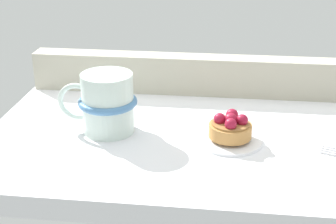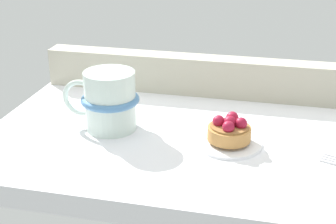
# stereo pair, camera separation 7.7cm
# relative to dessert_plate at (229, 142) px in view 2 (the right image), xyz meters

# --- Properties ---
(ground_plane) EXTENTS (0.68, 0.42, 0.03)m
(ground_plane) POSITION_rel_dessert_plate_xyz_m (-0.05, 0.02, -0.02)
(ground_plane) COLOR white
(window_rail_back) EXTENTS (0.67, 0.05, 0.07)m
(window_rail_back) POSITION_rel_dessert_plate_xyz_m (-0.05, 0.21, 0.03)
(window_rail_back) COLOR #B2AD99
(window_rail_back) RESTS_ON ground_plane
(dessert_plate) EXTENTS (0.10, 0.10, 0.01)m
(dessert_plate) POSITION_rel_dessert_plate_xyz_m (0.00, 0.00, 0.00)
(dessert_plate) COLOR white
(dessert_plate) RESTS_ON ground_plane
(raspberry_tart) EXTENTS (0.07, 0.07, 0.04)m
(raspberry_tart) POSITION_rel_dessert_plate_xyz_m (0.00, 0.00, 0.02)
(raspberry_tart) COLOR #B77F42
(raspberry_tart) RESTS_ON dessert_plate
(coffee_mug) EXTENTS (0.13, 0.10, 0.10)m
(coffee_mug) POSITION_rel_dessert_plate_xyz_m (-0.20, 0.02, 0.04)
(coffee_mug) COLOR silver
(coffee_mug) RESTS_ON ground_plane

